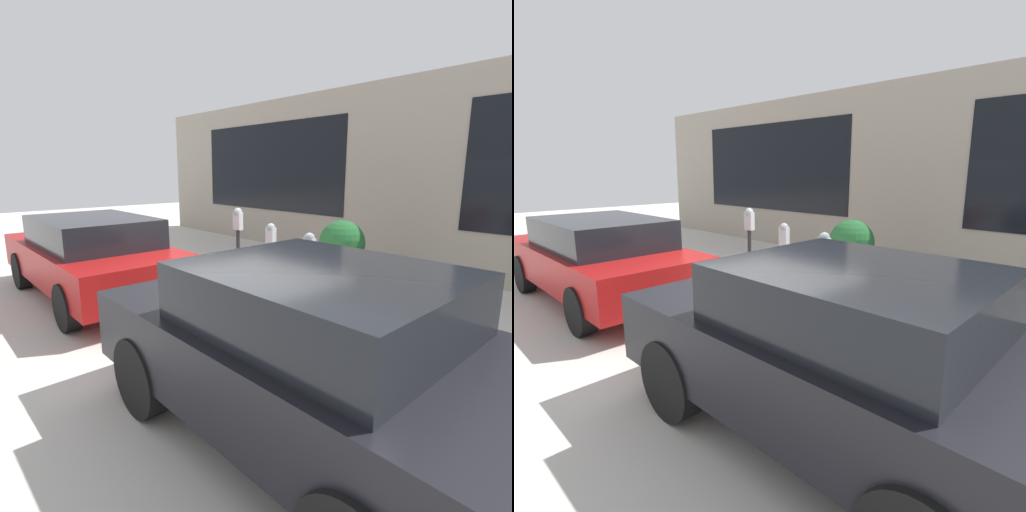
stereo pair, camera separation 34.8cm
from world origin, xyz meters
TOP-DOWN VIEW (x-y plane):
  - ground_plane at (0.00, 0.00)m, footprint 40.00×40.00m
  - curb_strip at (0.00, 0.08)m, footprint 19.00×0.16m
  - building_facade at (0.00, -4.47)m, footprint 19.00×0.17m
  - parking_meter_nearest at (-0.83, -0.49)m, footprint 0.19×0.16m
  - parking_meter_second at (0.01, -0.49)m, footprint 0.17×0.14m
  - parking_meter_middle at (0.85, -0.47)m, footprint 0.19×0.16m
  - planter_box at (-0.20, -2.17)m, footprint 1.55×1.11m
  - parked_car_front at (-2.71, 1.67)m, footprint 3.89×2.00m
  - parked_car_middle at (2.45, 1.59)m, footprint 4.54×1.95m

SIDE VIEW (x-z plane):
  - ground_plane at x=0.00m, z-range 0.00..0.00m
  - curb_strip at x=0.00m, z-range 0.00..0.04m
  - planter_box at x=-0.20m, z-range -0.13..1.19m
  - parked_car_middle at x=2.45m, z-range 0.05..1.51m
  - parked_car_front at x=-2.71m, z-range 0.06..1.59m
  - parking_meter_second at x=0.01m, z-range 0.27..1.67m
  - parking_meter_nearest at x=-0.83m, z-range 0.35..1.69m
  - parking_meter_middle at x=0.85m, z-range 0.31..1.90m
  - building_facade at x=0.00m, z-range 0.01..4.24m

